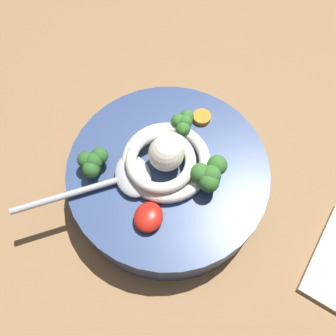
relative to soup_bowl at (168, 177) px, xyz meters
The scene contains 10 objects.
table_slab 5.40cm from the soup_bowl, 39.15° to the left, with size 136.46×136.46×4.45cm, color #936D47.
soup_bowl is the anchor object (origin of this frame).
noodle_pile 4.48cm from the soup_bowl, 119.34° to the right, with size 12.43×12.19×5.00cm.
soup_spoon 6.99cm from the soup_bowl, 56.22° to the right, with size 12.39×16.19×1.60cm.
chili_sauce_dollop 8.08cm from the soup_bowl, ahead, with size 3.78×3.41×1.70cm, color red.
broccoli_floret_beside_chili 10.41cm from the soup_bowl, 73.54° to the right, with size 4.13×3.56×3.27cm.
broccoli_floret_near_spoon 7.47cm from the soup_bowl, 85.86° to the left, with size 4.86×4.18×3.84cm.
broccoli_floret_left 7.68cm from the soup_bowl, behind, with size 3.66×3.15×2.90cm.
carrot_slice_front 4.93cm from the soup_bowl, 57.13° to the left, with size 2.31×2.31×0.62cm, color orange.
carrot_slice_right 9.34cm from the soup_bowl, 164.07° to the left, with size 2.43×2.43×0.74cm, color orange.
Camera 1 is at (18.36, 4.71, 51.22)cm, focal length 38.23 mm.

